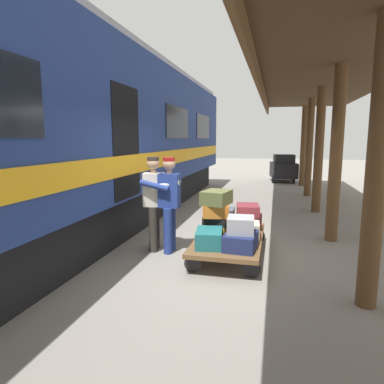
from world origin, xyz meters
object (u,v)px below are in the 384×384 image
suitcase_cream_canvas (244,230)px  suitcase_teal_softside (209,238)px  suitcase_tan_vintage (221,223)px  suitcase_slate_roller (223,213)px  suitcase_navy_fabric (241,241)px  suitcase_olive_duffel (216,197)px  suitcase_burgundy_valise (248,210)px  porter_by_door (155,200)px  suitcase_yellow_case (216,230)px  suitcase_orange_carryall (216,210)px  suitcase_black_hardshell (217,220)px  suitcase_maroon_trunk (247,222)px  suitcase_gray_aluminum (241,225)px  baggage_tug (283,169)px  porter_in_overalls (168,201)px  luggage_cart (230,239)px  train_car (53,137)px

suitcase_cream_canvas → suitcase_teal_softside: bearing=50.3°
suitcase_tan_vintage → suitcase_slate_roller: 0.19m
suitcase_navy_fabric → suitcase_olive_duffel: 0.91m
suitcase_burgundy_valise → porter_by_door: porter_by_door is taller
suitcase_yellow_case → suitcase_orange_carryall: (-0.01, 0.03, 0.36)m
suitcase_cream_canvas → suitcase_black_hardshell: 0.49m
suitcase_maroon_trunk → suitcase_burgundy_valise: 0.23m
suitcase_teal_softside → suitcase_burgundy_valise: (-0.50, -1.19, 0.24)m
suitcase_navy_fabric → suitcase_slate_roller: bearing=-69.7°
suitcase_gray_aluminum → baggage_tug: size_ratio=0.24×
suitcase_navy_fabric → suitcase_orange_carryall: 0.83m
suitcase_maroon_trunk → porter_in_overalls: bearing=25.7°
suitcase_black_hardshell → suitcase_olive_duffel: 0.41m
suitcase_olive_duffel → suitcase_gray_aluminum: bearing=132.8°
luggage_cart → suitcase_burgundy_valise: suitcase_burgundy_valise is taller
suitcase_slate_roller → baggage_tug: bearing=-97.3°
suitcase_cream_canvas → baggage_tug: bearing=-94.5°
suitcase_teal_softside → suitcase_yellow_case: bearing=-90.0°
suitcase_black_hardshell → suitcase_slate_roller: (-0.01, -0.67, -0.02)m
suitcase_gray_aluminum → suitcase_olive_duffel: size_ratio=0.84×
luggage_cart → porter_by_door: size_ratio=1.28×
suitcase_teal_softside → porter_by_door: bearing=-28.1°
suitcase_gray_aluminum → porter_in_overalls: (1.34, -0.53, 0.21)m
train_car → suitcase_gray_aluminum: train_car is taller
suitcase_maroon_trunk → suitcase_tan_vintage: suitcase_maroon_trunk is taller
suitcase_maroon_trunk → suitcase_teal_softside: (0.50, 1.20, -0.01)m
suitcase_navy_fabric → suitcase_olive_duffel: size_ratio=1.22×
suitcase_black_hardshell → suitcase_orange_carryall: size_ratio=0.80×
suitcase_maroon_trunk → suitcase_burgundy_valise: bearing=141.4°
luggage_cart → suitcase_cream_canvas: size_ratio=4.30×
train_car → suitcase_slate_roller: (-3.17, -0.64, -1.45)m
suitcase_teal_softside → suitcase_orange_carryall: (-0.01, -0.57, 0.34)m
suitcase_tan_vintage → suitcase_orange_carryall: bearing=90.7°
suitcase_yellow_case → suitcase_teal_softside: (0.00, 0.60, 0.02)m
suitcase_tan_vintage → suitcase_cream_canvas: (-0.50, 0.60, 0.05)m
train_car → porter_by_door: bearing=179.9°
suitcase_orange_carryall → suitcase_black_hardshell: bearing=-175.8°
suitcase_orange_carryall → suitcase_olive_duffel: bearing=110.0°
suitcase_maroon_trunk → porter_by_door: bearing=20.6°
train_car → suitcase_olive_duffel: size_ratio=36.16×
porter_by_door → train_car: bearing=-0.1°
suitcase_cream_canvas → suitcase_navy_fabric: bearing=90.0°
suitcase_tan_vintage → porter_in_overalls: 1.18m
train_car → suitcase_orange_carryall: size_ratio=37.00×
suitcase_navy_fabric → suitcase_black_hardshell: suitcase_black_hardshell is taller
suitcase_gray_aluminum → suitcase_burgundy_valise: bearing=-90.7°
suitcase_navy_fabric → suitcase_orange_carryall: (0.49, -0.57, 0.35)m
suitcase_black_hardshell → suitcase_teal_softside: bearing=86.9°
porter_in_overalls → luggage_cart: bearing=-177.5°
suitcase_navy_fabric → porter_by_door: bearing=-20.3°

